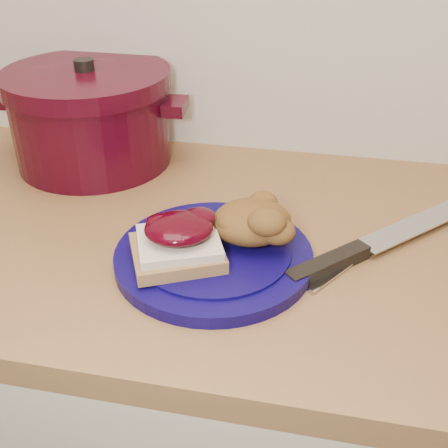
% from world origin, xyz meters
% --- Properties ---
extents(base_cabinet, '(4.00, 0.60, 0.86)m').
position_xyz_m(base_cabinet, '(0.00, 1.50, 0.43)').
color(base_cabinet, beige).
rests_on(base_cabinet, floor).
extents(plate, '(0.34, 0.34, 0.02)m').
position_xyz_m(plate, '(0.04, 1.42, 0.91)').
color(plate, '#0A0441').
rests_on(plate, wood_countertop).
extents(sandwich, '(0.14, 0.14, 0.06)m').
position_xyz_m(sandwich, '(-0.00, 1.39, 0.95)').
color(sandwich, olive).
rests_on(sandwich, plate).
extents(stuffing_mound, '(0.13, 0.12, 0.05)m').
position_xyz_m(stuffing_mound, '(0.08, 1.46, 0.95)').
color(stuffing_mound, brown).
rests_on(stuffing_mound, plate).
extents(chef_knife, '(0.27, 0.27, 0.02)m').
position_xyz_m(chef_knife, '(0.22, 1.47, 0.91)').
color(chef_knife, black).
rests_on(chef_knife, wood_countertop).
extents(butter_knife, '(0.10, 0.15, 0.00)m').
position_xyz_m(butter_knife, '(0.22, 1.45, 0.90)').
color(butter_knife, silver).
rests_on(butter_knife, wood_countertop).
extents(dutch_oven, '(0.34, 0.31, 0.18)m').
position_xyz_m(dutch_oven, '(-0.24, 1.69, 0.98)').
color(dutch_oven, '#340511').
rests_on(dutch_oven, wood_countertop).
extents(pepper_grinder, '(0.05, 0.05, 0.12)m').
position_xyz_m(pepper_grinder, '(-0.35, 1.68, 0.96)').
color(pepper_grinder, black).
rests_on(pepper_grinder, wood_countertop).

